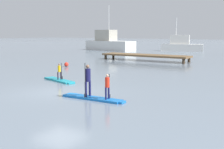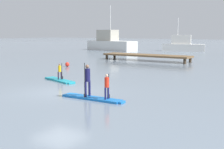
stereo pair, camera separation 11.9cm
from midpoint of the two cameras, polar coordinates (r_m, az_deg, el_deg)
name	(u,v)px [view 2 (the right image)]	position (r m, az deg, el deg)	size (l,w,h in m)	color
ground_plane	(60,92)	(15.56, -9.87, -3.31)	(240.00, 240.00, 0.00)	gray
paddleboard_near	(60,80)	(18.99, -9.89, -1.09)	(3.01, 1.47, 0.10)	#1E9EB2
paddler_child_solo	(60,71)	(18.91, -9.91, 0.76)	(0.23, 0.36, 1.03)	black
paddleboard_far	(93,98)	(13.64, -3.48, -4.62)	(3.22, 0.68, 0.10)	blue
paddler_adult	(87,78)	(13.64, -4.57, -0.75)	(0.27, 0.48, 1.59)	#19194C
paddler_child_front	(107,85)	(13.10, -0.74, -2.07)	(0.21, 0.40, 1.13)	#19194C
fishing_boat_white_large	(110,43)	(50.96, -0.23, 6.12)	(9.62, 4.37, 7.60)	silver
motor_boat_small_navy	(183,45)	(49.63, 13.64, 5.54)	(6.93, 3.41, 5.42)	silver
floating_dock	(146,55)	(32.25, 6.75, 3.69)	(9.86, 2.25, 0.68)	brown
mooring_buoy_near	(67,64)	(26.92, -8.54, 1.96)	(0.39, 0.39, 0.39)	red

